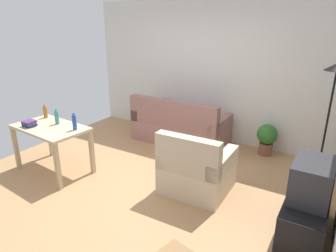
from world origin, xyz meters
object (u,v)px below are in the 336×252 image
bottle_tall (57,117)px  bottle_blue (74,122)px  couch (179,128)px  tv (312,180)px  tv_stand (305,216)px  book_stack (29,124)px  torchiere_lamp (333,93)px  armchair (196,170)px  potted_plant (267,137)px  bottle_amber (45,112)px  desk (51,133)px

bottle_tall → bottle_blue: 0.45m
couch → bottle_blue: (-0.69, -1.98, 0.57)m
tv → bottle_tall: (-3.69, -0.30, 0.17)m
tv_stand → book_stack: bearing=98.5°
tv_stand → torchiere_lamp: 1.67m
armchair → tv_stand: bearing=171.2°
potted_plant → tv: bearing=-64.6°
potted_plant → book_stack: book_stack is taller
potted_plant → bottle_amber: bottle_amber is taller
bottle_tall → tv: bearing=4.6°
bottle_amber → bottle_tall: bottle_tall is taller
armchair → book_stack: size_ratio=4.31×
armchair → bottle_amber: bottle_amber is taller
tv_stand → tv: bearing=-90.0°
tv → bottle_blue: bottle_blue is taller
bottle_blue → book_stack: bearing=-160.7°
potted_plant → desk: bearing=-139.2°
desk → armchair: 2.34m
desk → potted_plant: desk is taller
bottle_blue → bottle_tall: bearing=174.6°
tv → book_stack: tv is taller
bottle_blue → couch: bearing=70.7°
couch → book_stack: bearing=57.6°
tv_stand → bottle_blue: bearing=96.0°
tv_stand → armchair: size_ratio=1.20×
bottle_blue → book_stack: bottle_blue is taller
desk → tv_stand: bearing=11.7°
tv_stand → bottle_blue: 3.32m
torchiere_lamp → bottle_blue: (-3.24, -1.53, -0.54)m
bottle_tall → book_stack: 0.42m
tv → book_stack: bearing=98.5°
potted_plant → book_stack: bearing=-140.1°
tv_stand → bottle_amber: 4.17m
bottle_blue → torchiere_lamp: bearing=25.2°
armchair → bottle_blue: bottle_blue is taller
potted_plant → book_stack: 4.00m
bottle_tall → book_stack: size_ratio=1.16×
bottle_amber → armchair: bearing=8.1°
couch → torchiere_lamp: size_ratio=1.02×
couch → book_stack: size_ratio=8.61×
bottle_amber → bottle_tall: 0.45m
couch → bottle_amber: bottle_amber is taller
couch → tv_stand: 3.04m
tv → torchiere_lamp: bearing=0.2°
torchiere_lamp → tv: bearing=-89.8°
armchair → bottle_tall: bottle_tall is taller
potted_plant → armchair: size_ratio=0.62×
tv_stand → torchiere_lamp: size_ratio=0.61×
potted_plant → bottle_tall: bottle_tall is taller
torchiere_lamp → bottle_blue: bearing=-154.8°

